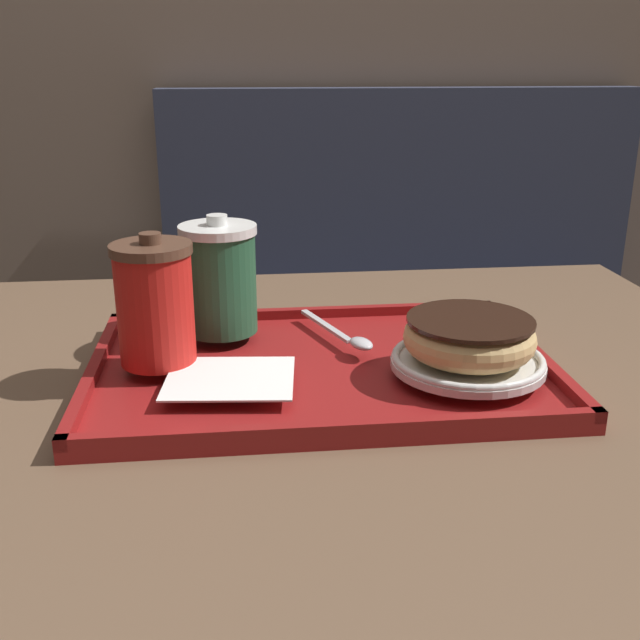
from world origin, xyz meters
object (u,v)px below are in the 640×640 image
donut_chocolate_glazed (469,336)px  spoon (351,338)px  coffee_cup_front (155,303)px  coffee_cup_rear (220,278)px

donut_chocolate_glazed → spoon: (-0.11, 0.09, -0.03)m
donut_chocolate_glazed → coffee_cup_front: bearing=170.8°
coffee_cup_rear → spoon: 0.17m
coffee_cup_front → spoon: size_ratio=0.92×
coffee_cup_rear → coffee_cup_front: bearing=-126.2°
spoon → coffee_cup_rear: bearing=-130.6°
coffee_cup_front → coffee_cup_rear: (0.06, 0.09, -0.00)m
donut_chocolate_glazed → spoon: 0.14m
coffee_cup_rear → spoon: bearing=-20.1°
coffee_cup_front → donut_chocolate_glazed: bearing=-9.2°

